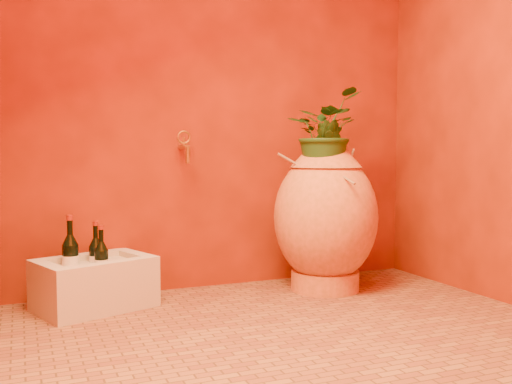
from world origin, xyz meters
name	(u,v)px	position (x,y,z in m)	size (l,w,h in m)	color
floor	(297,332)	(0.00, 0.00, 0.00)	(2.50, 2.50, 0.00)	brown
wall_back	(222,76)	(0.00, 1.00, 1.25)	(2.50, 0.02, 2.50)	#5E1905
amphora	(326,217)	(0.51, 0.65, 0.43)	(0.70, 0.70, 0.86)	orange
stone_basin	(95,285)	(-0.78, 0.75, 0.12)	(0.64, 0.55, 0.26)	beige
wine_bottle_a	(96,258)	(-0.77, 0.82, 0.25)	(0.07, 0.07, 0.30)	black
wine_bottle_b	(71,259)	(-0.90, 0.76, 0.26)	(0.08, 0.08, 0.34)	black
wine_bottle_c	(102,262)	(-0.75, 0.71, 0.25)	(0.07, 0.07, 0.29)	black
wall_tap	(185,145)	(-0.26, 0.91, 0.84)	(0.08, 0.17, 0.19)	olive
plant_main	(324,132)	(0.49, 0.65, 0.92)	(0.44, 0.38, 0.49)	#1A4117
plant_side	(324,151)	(0.47, 0.60, 0.81)	(0.19, 0.16, 0.35)	#1A4117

